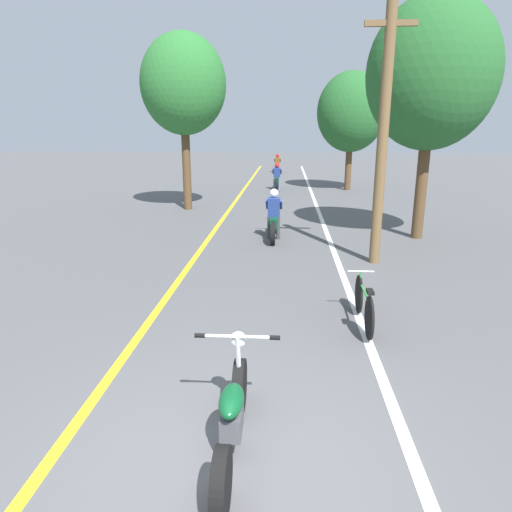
% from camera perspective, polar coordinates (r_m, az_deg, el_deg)
% --- Properties ---
extents(ground_plane, '(120.00, 120.00, 0.00)m').
position_cam_1_polar(ground_plane, '(4.77, -3.83, -24.66)').
color(ground_plane, '#515154').
extents(lane_stripe_center, '(0.14, 48.00, 0.01)m').
position_cam_1_polar(lane_stripe_center, '(16.23, -4.18, 4.64)').
color(lane_stripe_center, yellow).
rests_on(lane_stripe_center, ground).
extents(lane_stripe_edge, '(0.14, 48.00, 0.01)m').
position_cam_1_polar(lane_stripe_edge, '(16.13, 8.25, 4.45)').
color(lane_stripe_edge, white).
rests_on(lane_stripe_edge, ground).
extents(utility_pole, '(1.10, 0.24, 5.81)m').
position_cam_1_polar(utility_pole, '(10.84, 15.60, 14.59)').
color(utility_pole, brown).
rests_on(utility_pole, ground).
extents(roadside_tree_right_near, '(3.49, 3.14, 6.51)m').
position_cam_1_polar(roadside_tree_right_near, '(13.92, 21.15, 20.40)').
color(roadside_tree_right_near, '#513A23').
rests_on(roadside_tree_right_near, ground).
extents(roadside_tree_right_far, '(3.42, 3.08, 5.87)m').
position_cam_1_polar(roadside_tree_right_far, '(24.42, 11.82, 17.17)').
color(roadside_tree_right_far, '#513A23').
rests_on(roadside_tree_right_far, ground).
extents(roadside_tree_left, '(3.19, 2.87, 6.52)m').
position_cam_1_polar(roadside_tree_left, '(18.27, -9.08, 20.35)').
color(roadside_tree_left, '#513A23').
rests_on(roadside_tree_left, ground).
extents(motorcycle_foreground, '(0.90, 2.07, 1.01)m').
position_cam_1_polar(motorcycle_foreground, '(4.70, -2.98, -19.22)').
color(motorcycle_foreground, black).
rests_on(motorcycle_foreground, ground).
extents(motorcycle_rider_lead, '(0.50, 2.13, 1.45)m').
position_cam_1_polar(motorcycle_rider_lead, '(13.18, 2.23, 4.52)').
color(motorcycle_rider_lead, black).
rests_on(motorcycle_rider_lead, ground).
extents(motorcycle_rider_mid, '(0.50, 2.11, 1.37)m').
position_cam_1_polar(motorcycle_rider_mid, '(24.17, 2.63, 9.51)').
color(motorcycle_rider_mid, black).
rests_on(motorcycle_rider_mid, ground).
extents(motorcycle_rider_far, '(0.50, 2.11, 1.34)m').
position_cam_1_polar(motorcycle_rider_far, '(33.90, 2.69, 11.23)').
color(motorcycle_rider_far, black).
rests_on(motorcycle_rider_far, ground).
extents(bicycle_parked, '(0.44, 1.70, 0.77)m').
position_cam_1_polar(bicycle_parked, '(7.59, 13.34, -5.85)').
color(bicycle_parked, black).
rests_on(bicycle_parked, ground).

